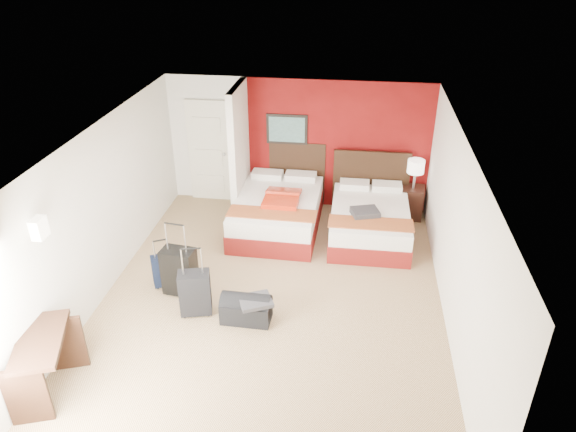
% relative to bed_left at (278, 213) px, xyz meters
% --- Properties ---
extents(ground, '(6.50, 6.50, 0.00)m').
position_rel_bed_left_xyz_m(ground, '(0.23, -2.14, -0.32)').
color(ground, tan).
rests_on(ground, ground).
extents(room_walls, '(5.02, 6.52, 2.50)m').
position_rel_bed_left_xyz_m(room_walls, '(-1.17, -0.72, 0.94)').
color(room_walls, white).
rests_on(room_walls, ground).
extents(red_accent_panel, '(3.50, 0.04, 2.50)m').
position_rel_bed_left_xyz_m(red_accent_panel, '(0.98, 1.09, 0.93)').
color(red_accent_panel, maroon).
rests_on(red_accent_panel, ground).
extents(partition_wall, '(0.12, 1.20, 2.50)m').
position_rel_bed_left_xyz_m(partition_wall, '(-0.77, 0.47, 0.93)').
color(partition_wall, silver).
rests_on(partition_wall, ground).
extents(entry_door, '(0.82, 0.06, 2.05)m').
position_rel_bed_left_xyz_m(entry_door, '(-1.52, 1.06, 0.71)').
color(entry_door, silver).
rests_on(entry_door, ground).
extents(bed_left, '(1.52, 2.14, 0.63)m').
position_rel_bed_left_xyz_m(bed_left, '(0.00, 0.00, 0.00)').
color(bed_left, silver).
rests_on(bed_left, ground).
extents(bed_right, '(1.37, 1.96, 0.59)m').
position_rel_bed_left_xyz_m(bed_right, '(1.66, -0.08, -0.02)').
color(bed_right, white).
rests_on(bed_right, ground).
extents(red_suitcase_open, '(0.63, 0.86, 0.11)m').
position_rel_bed_left_xyz_m(red_suitcase_open, '(0.10, -0.10, 0.37)').
color(red_suitcase_open, red).
rests_on(red_suitcase_open, bed_left).
extents(jacket_bundle, '(0.53, 0.47, 0.11)m').
position_rel_bed_left_xyz_m(jacket_bundle, '(1.56, -0.38, 0.32)').
color(jacket_bundle, '#38383D').
rests_on(jacket_bundle, bed_right).
extents(nightstand, '(0.48, 0.48, 0.61)m').
position_rel_bed_left_xyz_m(nightstand, '(2.45, 0.80, -0.01)').
color(nightstand, black).
rests_on(nightstand, ground).
extents(table_lamp, '(0.31, 0.31, 0.55)m').
position_rel_bed_left_xyz_m(table_lamp, '(2.45, 0.80, 0.57)').
color(table_lamp, white).
rests_on(table_lamp, nightstand).
extents(suitcase_black, '(0.52, 0.36, 0.73)m').
position_rel_bed_left_xyz_m(suitcase_black, '(-1.15, -2.14, 0.05)').
color(suitcase_black, black).
rests_on(suitcase_black, ground).
extents(suitcase_charcoal, '(0.49, 0.37, 0.65)m').
position_rel_bed_left_xyz_m(suitcase_charcoal, '(-0.78, -2.58, 0.01)').
color(suitcase_charcoal, black).
rests_on(suitcase_charcoal, ground).
extents(suitcase_navy, '(0.41, 0.35, 0.48)m').
position_rel_bed_left_xyz_m(suitcase_navy, '(-1.46, -1.98, -0.08)').
color(suitcase_navy, black).
rests_on(suitcase_navy, ground).
extents(duffel_bag, '(0.70, 0.39, 0.35)m').
position_rel_bed_left_xyz_m(duffel_bag, '(-0.05, -2.64, -0.14)').
color(duffel_bag, black).
rests_on(duffel_bag, ground).
extents(jacket_draped, '(0.55, 0.51, 0.06)m').
position_rel_bed_left_xyz_m(jacket_draped, '(0.10, -2.69, 0.06)').
color(jacket_draped, '#35353A').
rests_on(jacket_draped, duffel_bag).
extents(desk, '(0.80, 1.10, 0.83)m').
position_rel_bed_left_xyz_m(desk, '(-2.05, -4.26, 0.10)').
color(desk, black).
rests_on(desk, ground).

